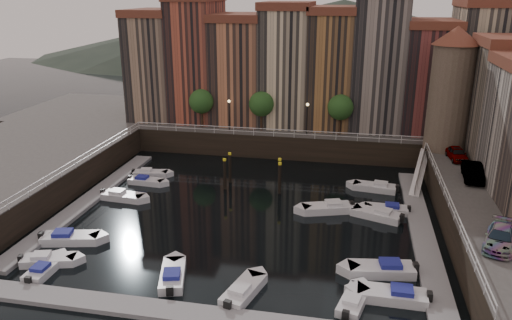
% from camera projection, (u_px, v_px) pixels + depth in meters
% --- Properties ---
extents(ground, '(200.00, 200.00, 0.00)m').
position_uv_depth(ground, '(246.00, 211.00, 48.53)').
color(ground, black).
rests_on(ground, ground).
extents(quay_far, '(80.00, 20.00, 3.00)m').
position_uv_depth(quay_far, '(285.00, 128.00, 72.19)').
color(quay_far, black).
rests_on(quay_far, ground).
extents(dock_left, '(2.00, 28.00, 0.35)m').
position_uv_depth(dock_left, '(89.00, 200.00, 50.56)').
color(dock_left, gray).
rests_on(dock_left, ground).
extents(dock_right, '(2.00, 28.00, 0.35)m').
position_uv_depth(dock_right, '(421.00, 228.00, 44.53)').
color(dock_right, gray).
rests_on(dock_right, ground).
extents(dock_near, '(30.00, 2.00, 0.35)m').
position_uv_depth(dock_near, '(191.00, 314.00, 32.69)').
color(dock_near, gray).
rests_on(dock_near, ground).
extents(mountains, '(145.00, 100.00, 18.00)m').
position_uv_depth(mountains, '(331.00, 35.00, 147.80)').
color(mountains, '#2D382D').
rests_on(mountains, ground).
extents(far_terrace, '(48.70, 10.30, 17.50)m').
position_uv_depth(far_terrace, '(308.00, 65.00, 66.22)').
color(far_terrace, '#94775E').
rests_on(far_terrace, quay_far).
extents(corner_tower, '(5.20, 5.20, 13.80)m').
position_uv_depth(corner_tower, '(451.00, 87.00, 55.00)').
color(corner_tower, '#6B5B4C').
rests_on(corner_tower, quay_right).
extents(promenade_trees, '(21.20, 3.20, 5.20)m').
position_uv_depth(promenade_trees, '(266.00, 104.00, 63.56)').
color(promenade_trees, black).
rests_on(promenade_trees, quay_far).
extents(street_lamps, '(10.36, 0.36, 4.18)m').
position_uv_depth(street_lamps, '(268.00, 111.00, 62.80)').
color(street_lamps, black).
rests_on(street_lamps, quay_far).
extents(railings, '(36.08, 34.04, 0.52)m').
position_uv_depth(railings, '(256.00, 158.00, 51.85)').
color(railings, white).
rests_on(railings, ground).
extents(gangway, '(2.78, 8.32, 3.73)m').
position_uv_depth(gangway, '(420.00, 170.00, 54.02)').
color(gangway, white).
rests_on(gangway, ground).
extents(mooring_pilings, '(6.31, 2.56, 3.78)m').
position_uv_depth(mooring_pilings, '(253.00, 174.00, 53.53)').
color(mooring_pilings, black).
rests_on(mooring_pilings, ground).
extents(boat_left_0, '(4.45, 2.60, 1.00)m').
position_uv_depth(boat_left_0, '(48.00, 260.00, 38.98)').
color(boat_left_0, silver).
rests_on(boat_left_0, ground).
extents(boat_left_1, '(5.14, 2.82, 1.15)m').
position_uv_depth(boat_left_1, '(69.00, 238.00, 42.32)').
color(boat_left_1, silver).
rests_on(boat_left_1, ground).
extents(boat_left_2, '(4.77, 2.07, 1.08)m').
position_uv_depth(boat_left_2, '(122.00, 196.00, 51.05)').
color(boat_left_2, silver).
rests_on(boat_left_2, ground).
extents(boat_left_3, '(4.23, 1.76, 0.96)m').
position_uv_depth(boat_left_3, '(146.00, 181.00, 55.21)').
color(boat_left_3, silver).
rests_on(boat_left_3, ground).
extents(boat_left_4, '(4.22, 2.11, 0.95)m').
position_uv_depth(boat_left_4, '(150.00, 173.00, 57.57)').
color(boat_left_4, silver).
rests_on(boat_left_4, ground).
extents(boat_right_0, '(5.02, 1.90, 1.15)m').
position_uv_depth(boat_right_0, '(394.00, 295.00, 34.36)').
color(boat_right_0, silver).
rests_on(boat_right_0, ground).
extents(boat_right_1, '(5.31, 2.61, 1.19)m').
position_uv_depth(boat_right_1, '(383.00, 269.00, 37.54)').
color(boat_right_1, silver).
rests_on(boat_right_1, ground).
extents(boat_right_2, '(4.91, 3.18, 1.11)m').
position_uv_depth(boat_right_2, '(378.00, 215.00, 46.82)').
color(boat_right_2, silver).
rests_on(boat_right_2, ground).
extents(boat_right_3, '(4.33, 1.62, 0.99)m').
position_uv_depth(boat_right_3, '(387.00, 209.00, 48.06)').
color(boat_right_3, silver).
rests_on(boat_right_3, ground).
extents(boat_right_4, '(4.83, 2.33, 1.09)m').
position_uv_depth(boat_right_4, '(376.00, 187.00, 53.35)').
color(boat_right_4, silver).
rests_on(boat_right_4, ground).
extents(boat_near_0, '(1.52, 4.15, 0.95)m').
position_uv_depth(boat_near_0, '(44.00, 269.00, 37.77)').
color(boat_near_0, silver).
rests_on(boat_near_0, ground).
extents(boat_near_1, '(2.85, 4.85, 1.09)m').
position_uv_depth(boat_near_1, '(173.00, 276.00, 36.75)').
color(boat_near_1, silver).
rests_on(boat_near_1, ground).
extents(boat_near_2, '(2.76, 4.77, 1.07)m').
position_uv_depth(boat_near_2, '(243.00, 291.00, 34.92)').
color(boat_near_2, silver).
rests_on(boat_near_2, ground).
extents(boat_near_3, '(2.42, 4.30, 0.96)m').
position_uv_depth(boat_near_3, '(353.00, 301.00, 33.83)').
color(boat_near_3, silver).
rests_on(boat_near_3, ground).
extents(car_a, '(2.08, 4.21, 1.38)m').
position_uv_depth(car_a, '(457.00, 154.00, 53.41)').
color(car_a, gray).
rests_on(car_a, quay_right).
extents(car_b, '(2.06, 4.94, 1.59)m').
position_uv_depth(car_b, '(473.00, 173.00, 47.74)').
color(car_b, gray).
rests_on(car_b, quay_right).
extents(car_c, '(3.41, 5.15, 1.39)m').
position_uv_depth(car_c, '(500.00, 239.00, 35.20)').
color(car_c, gray).
rests_on(car_c, quay_right).
extents(boat_extra_234, '(5.15, 3.21, 1.16)m').
position_uv_depth(boat_extra_234, '(328.00, 208.00, 48.20)').
color(boat_extra_234, silver).
rests_on(boat_extra_234, ground).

